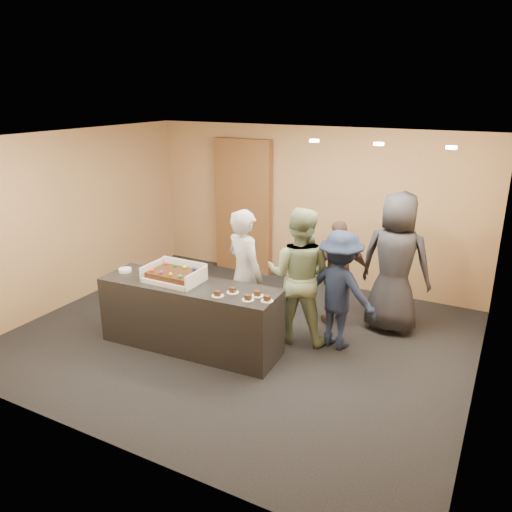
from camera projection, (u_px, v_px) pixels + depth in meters
name	position (u px, v px, depth m)	size (l,w,h in m)	color
room	(239.00, 244.00, 6.50)	(6.04, 6.00, 2.70)	black
serving_counter	(190.00, 316.00, 6.54)	(2.40, 0.70, 0.90)	black
storage_cabinet	(243.00, 207.00, 9.13)	(1.11, 0.15, 2.45)	brown
cake_box	(175.00, 277.00, 6.51)	(0.73, 0.50, 0.21)	white
sheet_cake	(174.00, 274.00, 6.47)	(0.62, 0.43, 0.12)	black
plate_stack	(125.00, 270.00, 6.82)	(0.18, 0.18, 0.04)	white
slice_a	(218.00, 294.00, 6.01)	(0.15, 0.15, 0.07)	white
slice_b	(233.00, 291.00, 6.12)	(0.15, 0.15, 0.07)	white
slice_c	(248.00, 298.00, 5.90)	(0.15, 0.15, 0.07)	white
slice_d	(257.00, 294.00, 6.02)	(0.15, 0.15, 0.07)	white
slice_e	(267.00, 299.00, 5.87)	(0.15, 0.15, 0.07)	white
person_server_grey	(245.00, 275.00, 6.69)	(0.66, 0.43, 1.81)	#ADADB3
person_sage_man	(299.00, 276.00, 6.61)	(0.90, 0.70, 1.85)	gray
person_navy_man	(340.00, 290.00, 6.47)	(1.03, 0.59, 1.59)	#17213B
person_brown_extra	(338.00, 274.00, 7.10)	(0.91, 0.38, 1.55)	brown
person_dark_suit	(395.00, 263.00, 6.87)	(0.97, 0.63, 1.99)	#25252A
ceiling_spotlights	(379.00, 144.00, 5.79)	(1.72, 0.12, 0.03)	#FFEAC6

